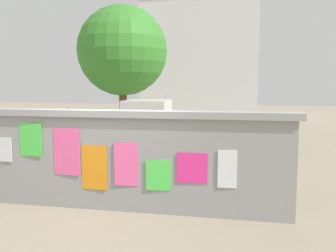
% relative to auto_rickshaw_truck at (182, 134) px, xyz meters
% --- Properties ---
extents(ground, '(60.00, 60.00, 0.00)m').
position_rel_auto_rickshaw_truck_xyz_m(ground, '(-0.69, 4.12, -0.90)').
color(ground, gray).
extents(poster_wall, '(6.69, 0.42, 1.82)m').
position_rel_auto_rickshaw_truck_xyz_m(poster_wall, '(-0.69, -3.88, 0.03)').
color(poster_wall, gray).
rests_on(poster_wall, ground).
extents(auto_rickshaw_truck, '(3.68, 1.70, 1.85)m').
position_rel_auto_rickshaw_truck_xyz_m(auto_rickshaw_truck, '(0.00, 0.00, 0.00)').
color(auto_rickshaw_truck, black).
rests_on(auto_rickshaw_truck, ground).
extents(motorcycle, '(1.88, 0.66, 0.87)m').
position_rel_auto_rickshaw_truck_xyz_m(motorcycle, '(-3.00, -1.66, -0.44)').
color(motorcycle, black).
rests_on(motorcycle, ground).
extents(person_walking, '(0.47, 0.47, 1.62)m').
position_rel_auto_rickshaw_truck_xyz_m(person_walking, '(-0.07, -2.89, 0.09)').
color(person_walking, '#BF6626').
rests_on(person_walking, ground).
extents(person_bystander, '(0.44, 0.44, 1.62)m').
position_rel_auto_rickshaw_truck_xyz_m(person_bystander, '(-3.48, 0.10, 0.09)').
color(person_bystander, '#3F994C').
rests_on(person_bystander, ground).
extents(tree_roadside, '(4.26, 4.26, 6.04)m').
position_rel_auto_rickshaw_truck_xyz_m(tree_roadside, '(-4.00, 6.74, 3.00)').
color(tree_roadside, brown).
rests_on(tree_roadside, ground).
extents(building_background, '(8.63, 5.04, 9.17)m').
position_rel_auto_rickshaw_truck_xyz_m(building_background, '(-1.54, 17.84, 3.71)').
color(building_background, silver).
rests_on(building_background, ground).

